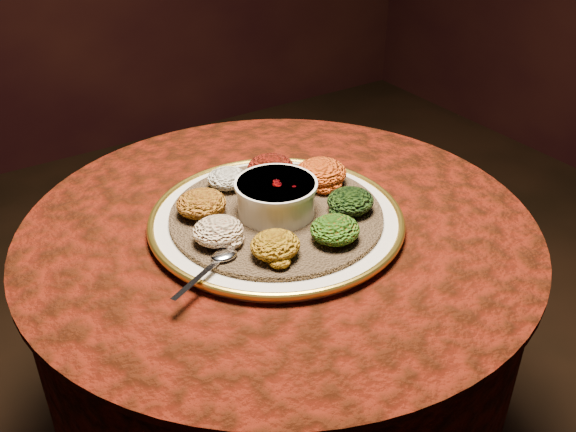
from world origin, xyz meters
TOP-DOWN VIEW (x-y plane):
  - table at (0.00, 0.00)m, footprint 0.96×0.96m
  - platter at (-0.01, -0.00)m, footprint 0.47×0.47m
  - injera at (-0.01, -0.00)m, footprint 0.50×0.50m
  - stew_bowl at (-0.01, -0.00)m, footprint 0.15×0.15m
  - spoon at (-0.17, -0.08)m, footprint 0.14×0.08m
  - portion_ayib at (-0.04, 0.13)m, footprint 0.08×0.07m
  - portion_kitfo at (0.05, 0.12)m, footprint 0.09×0.09m
  - portion_tikil at (0.12, 0.04)m, footprint 0.10×0.10m
  - portion_gomen at (0.11, -0.07)m, footprint 0.09×0.08m
  - portion_mixveg at (0.03, -0.13)m, footprint 0.09×0.08m
  - portion_kik at (-0.08, -0.12)m, footprint 0.08×0.08m
  - portion_timatim at (-0.14, -0.03)m, footprint 0.09×0.08m
  - portion_shiro at (-0.12, 0.06)m, footprint 0.09×0.09m

SIDE VIEW (x-z plane):
  - table at x=0.00m, z-range 0.19..0.92m
  - platter at x=-0.01m, z-range 0.73..0.76m
  - injera at x=-0.01m, z-range 0.75..0.76m
  - spoon at x=-0.17m, z-range 0.76..0.77m
  - portion_ayib at x=-0.04m, z-range 0.76..0.80m
  - portion_kik at x=-0.08m, z-range 0.76..0.80m
  - portion_mixveg at x=0.03m, z-range 0.76..0.80m
  - portion_gomen at x=0.11m, z-range 0.76..0.80m
  - portion_timatim at x=-0.14m, z-range 0.76..0.80m
  - portion_shiro at x=-0.12m, z-range 0.76..0.81m
  - portion_kitfo at x=0.05m, z-range 0.76..0.81m
  - portion_tikil at x=0.12m, z-range 0.76..0.81m
  - stew_bowl at x=-0.01m, z-range 0.77..0.83m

